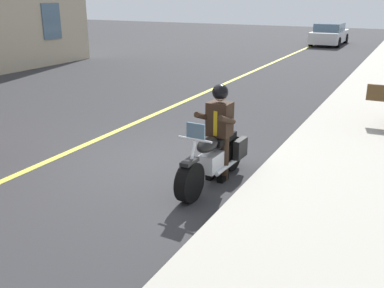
{
  "coord_description": "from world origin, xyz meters",
  "views": [
    {
      "loc": [
        6.68,
        4.3,
        3.18
      ],
      "look_at": [
        0.44,
        1.07,
        0.75
      ],
      "focal_mm": 40.59,
      "sensor_mm": 36.0,
      "label": 1
    }
  ],
  "objects": [
    {
      "name": "motorcycle_main",
      "position": [
        0.2,
        1.38,
        0.45
      ],
      "size": [
        2.22,
        0.64,
        1.26
      ],
      "color": "black",
      "rests_on": "ground_plane"
    },
    {
      "name": "lane_center_stripe",
      "position": [
        0.0,
        -2.0,
        0.01
      ],
      "size": [
        60.0,
        0.16,
        0.01
      ],
      "primitive_type": "cube",
      "color": "#E5DB4C",
      "rests_on": "ground_plane"
    },
    {
      "name": "ground_plane",
      "position": [
        0.0,
        0.0,
        0.0
      ],
      "size": [
        80.0,
        80.0,
        0.0
      ],
      "primitive_type": "plane",
      "color": "#333335"
    },
    {
      "name": "rider_main",
      "position": [
        0.01,
        1.38,
        1.04
      ],
      "size": [
        0.63,
        0.56,
        1.74
      ],
      "color": "black",
      "rests_on": "ground_plane"
    },
    {
      "name": "car_silver",
      "position": [
        -23.53,
        -1.15,
        0.69
      ],
      "size": [
        4.6,
        1.92,
        1.4
      ],
      "color": "silver",
      "rests_on": "ground_plane"
    }
  ]
}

